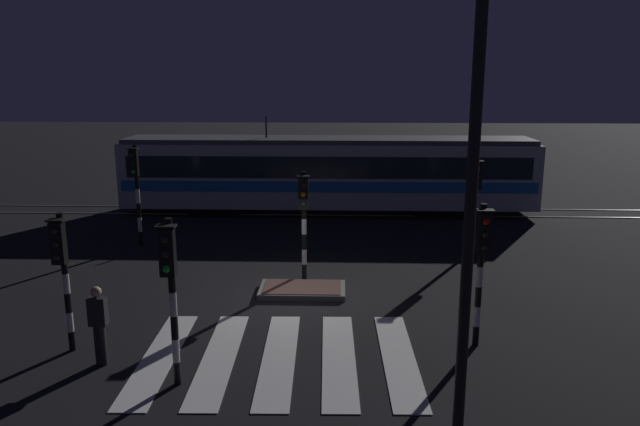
# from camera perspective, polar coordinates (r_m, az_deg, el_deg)

# --- Properties ---
(ground_plane) EXTENTS (120.00, 120.00, 0.00)m
(ground_plane) POSITION_cam_1_polar(r_m,az_deg,el_deg) (16.28, -2.68, -8.23)
(ground_plane) COLOR black
(rail_near) EXTENTS (80.00, 0.12, 0.03)m
(rail_near) POSITION_cam_1_polar(r_m,az_deg,el_deg) (25.69, -0.90, -0.20)
(rail_near) COLOR #59595E
(rail_near) RESTS_ON ground
(rail_far) EXTENTS (80.00, 0.12, 0.03)m
(rail_far) POSITION_cam_1_polar(r_m,az_deg,el_deg) (27.08, -0.75, 0.50)
(rail_far) COLOR #59595E
(rail_far) RESTS_ON ground
(crosswalk_zebra) EXTENTS (5.91, 4.52, 0.02)m
(crosswalk_zebra) POSITION_cam_1_polar(r_m,az_deg,el_deg) (13.19, -3.91, -13.51)
(crosswalk_zebra) COLOR silver
(crosswalk_zebra) RESTS_ON ground
(traffic_island) EXTENTS (2.36, 1.32, 0.18)m
(traffic_island) POSITION_cam_1_polar(r_m,az_deg,el_deg) (16.73, -1.68, -7.29)
(traffic_island) COLOR slate
(traffic_island) RESTS_ON ground
(traffic_light_median_centre) EXTENTS (0.36, 0.42, 3.21)m
(traffic_light_median_centre) POSITION_cam_1_polar(r_m,az_deg,el_deg) (17.16, -1.56, 0.30)
(traffic_light_median_centre) COLOR black
(traffic_light_median_centre) RESTS_ON ground
(traffic_light_corner_near_left) EXTENTS (0.36, 0.42, 3.09)m
(traffic_light_corner_near_left) POSITION_cam_1_polar(r_m,az_deg,el_deg) (13.77, -23.28, -4.36)
(traffic_light_corner_near_left) COLOR black
(traffic_light_corner_near_left) RESTS_ON ground
(traffic_light_corner_far_left) EXTENTS (0.36, 0.42, 3.56)m
(traffic_light_corner_far_left) POSITION_cam_1_polar(r_m,az_deg,el_deg) (21.55, -17.07, 2.98)
(traffic_light_corner_far_left) COLOR black
(traffic_light_corner_far_left) RESTS_ON ground
(traffic_light_kerb_mid_left) EXTENTS (0.36, 0.42, 3.33)m
(traffic_light_kerb_mid_left) POSITION_cam_1_polar(r_m,az_deg,el_deg) (11.54, -14.02, -6.07)
(traffic_light_kerb_mid_left) COLOR black
(traffic_light_kerb_mid_left) RESTS_ON ground
(traffic_light_corner_near_right) EXTENTS (0.36, 0.42, 3.23)m
(traffic_light_corner_near_right) POSITION_cam_1_polar(r_m,az_deg,el_deg) (13.32, 15.11, -3.85)
(traffic_light_corner_near_right) COLOR black
(traffic_light_corner_near_right) RESTS_ON ground
(traffic_light_corner_far_right) EXTENTS (0.36, 0.42, 3.24)m
(traffic_light_corner_far_right) POSITION_cam_1_polar(r_m,az_deg,el_deg) (20.54, 14.57, 2.06)
(traffic_light_corner_far_right) COLOR black
(traffic_light_corner_far_right) RESTS_ON ground
(street_lamp_near_kerb) EXTENTS (0.44, 1.21, 7.97)m
(street_lamp_near_kerb) POSITION_cam_1_polar(r_m,az_deg,el_deg) (8.75, 14.76, 6.59)
(street_lamp_near_kerb) COLOR black
(street_lamp_near_kerb) RESTS_ON ground
(tram) EXTENTS (17.78, 2.58, 4.15)m
(tram) POSITION_cam_1_polar(r_m,az_deg,el_deg) (26.02, 0.76, 3.87)
(tram) COLOR #B2BCC1
(tram) RESTS_ON ground
(pedestrian_waiting_at_kerb) EXTENTS (0.36, 0.24, 1.71)m
(pedestrian_waiting_at_kerb) POSITION_cam_1_polar(r_m,az_deg,el_deg) (13.34, -20.24, -9.94)
(pedestrian_waiting_at_kerb) COLOR black
(pedestrian_waiting_at_kerb) RESTS_ON ground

